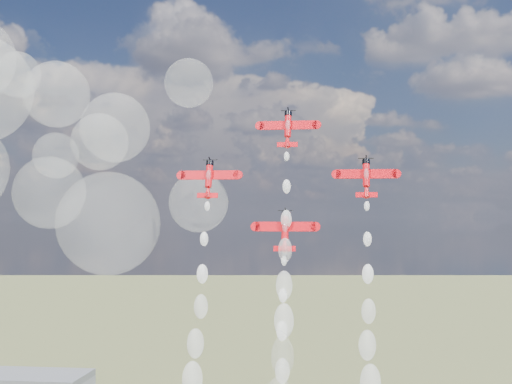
{
  "coord_description": "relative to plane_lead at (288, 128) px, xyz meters",
  "views": [
    {
      "loc": [
        17.43,
        -121.62,
        82.08
      ],
      "look_at": [
        0.46,
        16.63,
        86.95
      ],
      "focal_mm": 50.0,
      "sensor_mm": 36.0,
      "label": 1
    }
  ],
  "objects": [
    {
      "name": "plane_lead",
      "position": [
        0.0,
        0.0,
        0.0
      ],
      "size": [
        11.45,
        4.96,
        7.89
      ],
      "rotation": [
        1.23,
        0.0,
        0.0
      ],
      "color": "red",
      "rests_on": "ground"
    },
    {
      "name": "plane_slot",
      "position": [
        0.0,
        -7.18,
        -20.3
      ],
      "size": [
        11.45,
        4.96,
        7.89
      ],
      "rotation": [
        1.23,
        0.0,
        0.0
      ],
      "color": "red",
      "rests_on": "ground"
    },
    {
      "name": "drifted_smoke_cloud",
      "position": [
        -53.84,
        2.17,
        -3.0
      ],
      "size": [
        66.29,
        39.75,
        55.01
      ],
      "color": "white",
      "rests_on": "ground"
    },
    {
      "name": "smoke_trail_lead",
      "position": [
        -0.1,
        -16.04,
        -45.2
      ],
      "size": [
        5.14,
        20.96,
        52.57
      ],
      "color": "white",
      "rests_on": "plane_lead"
    },
    {
      "name": "plane_left",
      "position": [
        -15.38,
        -3.59,
        -10.15
      ],
      "size": [
        11.45,
        4.96,
        7.89
      ],
      "rotation": [
        1.23,
        0.0,
        0.0
      ],
      "color": "red",
      "rests_on": "ground"
    },
    {
      "name": "plane_right",
      "position": [
        15.38,
        -3.59,
        -10.15
      ],
      "size": [
        11.45,
        4.96,
        7.89
      ],
      "rotation": [
        1.23,
        0.0,
        0.0
      ],
      "color": "red",
      "rests_on": "ground"
    }
  ]
}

